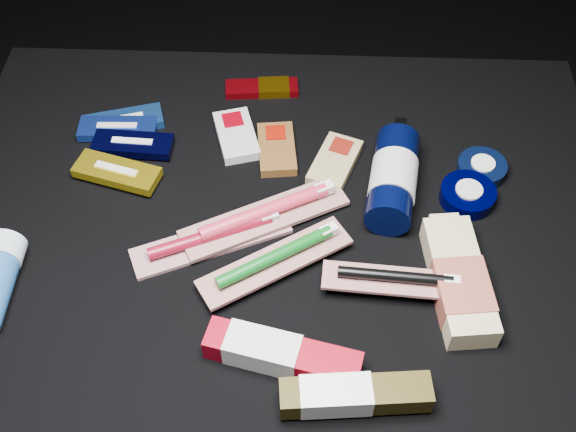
{
  "coord_description": "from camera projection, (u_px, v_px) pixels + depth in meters",
  "views": [
    {
      "loc": [
        0.04,
        -0.62,
        1.22
      ],
      "look_at": [
        0.01,
        0.01,
        0.42
      ],
      "focal_mm": 45.0,
      "sensor_mm": 36.0,
      "label": 1
    }
  ],
  "objects": [
    {
      "name": "luna_bar_1",
      "position": [
        118.0,
        129.0,
        1.14
      ],
      "size": [
        0.12,
        0.05,
        0.02
      ],
      "rotation": [
        0.0,
        0.0,
        0.03
      ],
      "color": "#17339C",
      "rests_on": "cloth_table"
    },
    {
      "name": "luna_bar_0",
      "position": [
        124.0,
        121.0,
        1.15
      ],
      "size": [
        0.13,
        0.08,
        0.02
      ],
      "rotation": [
        0.0,
        0.0,
        0.29
      ],
      "color": "#1E50A3",
      "rests_on": "cloth_table"
    },
    {
      "name": "luna_bar_2",
      "position": [
        133.0,
        144.0,
        1.12
      ],
      "size": [
        0.12,
        0.05,
        0.02
      ],
      "rotation": [
        0.0,
        0.0,
        -0.05
      ],
      "color": "black",
      "rests_on": "cloth_table"
    },
    {
      "name": "clif_bar_2",
      "position": [
        336.0,
        160.0,
        1.1
      ],
      "size": [
        0.09,
        0.12,
        0.02
      ],
      "rotation": [
        0.0,
        0.0,
        -0.36
      ],
      "color": "tan",
      "rests_on": "cloth_table"
    },
    {
      "name": "bodywash_bottle",
      "position": [
        459.0,
        282.0,
        0.95
      ],
      "size": [
        0.09,
        0.2,
        0.04
      ],
      "rotation": [
        0.0,
        0.0,
        0.11
      ],
      "color": "beige",
      "rests_on": "cloth_table"
    },
    {
      "name": "toothbrush_pack_1",
      "position": [
        267.0,
        214.0,
        1.02
      ],
      "size": [
        0.24,
        0.16,
        0.03
      ],
      "rotation": [
        0.0,
        0.0,
        0.48
      ],
      "color": "beige",
      "rests_on": "cloth_table"
    },
    {
      "name": "power_bar",
      "position": [
        266.0,
        88.0,
        1.2
      ],
      "size": [
        0.12,
        0.05,
        0.01
      ],
      "rotation": [
        0.0,
        0.0,
        0.09
      ],
      "color": "maroon",
      "rests_on": "cloth_table"
    },
    {
      "name": "toothpaste_carton_green",
      "position": [
        348.0,
        395.0,
        0.85
      ],
      "size": [
        0.18,
        0.06,
        0.03
      ],
      "rotation": [
        0.0,
        0.0,
        0.09
      ],
      "color": "#372D0C",
      "rests_on": "cloth_table"
    },
    {
      "name": "cream_tin_lower",
      "position": [
        468.0,
        195.0,
        1.05
      ],
      "size": [
        0.08,
        0.08,
        0.03
      ],
      "rotation": [
        0.0,
        0.0,
        -0.24
      ],
      "color": "black",
      "rests_on": "cloth_table"
    },
    {
      "name": "toothbrush_pack_2",
      "position": [
        277.0,
        258.0,
        0.97
      ],
      "size": [
        0.21,
        0.16,
        0.02
      ],
      "rotation": [
        0.0,
        0.0,
        0.56
      ],
      "color": "#A39D98",
      "rests_on": "cloth_table"
    },
    {
      "name": "cream_tin_upper",
      "position": [
        482.0,
        168.0,
        1.09
      ],
      "size": [
        0.07,
        0.07,
        0.02
      ],
      "rotation": [
        0.0,
        0.0,
        0.31
      ],
      "color": "black",
      "rests_on": "cloth_table"
    },
    {
      "name": "ground",
      "position": [
        280.0,
        360.0,
        1.34
      ],
      "size": [
        3.0,
        3.0,
        0.0
      ],
      "primitive_type": "plane",
      "color": "black",
      "rests_on": "ground"
    },
    {
      "name": "luna_bar_3",
      "position": [
        117.0,
        172.0,
        1.08
      ],
      "size": [
        0.14,
        0.08,
        0.02
      ],
      "rotation": [
        0.0,
        0.0,
        -0.28
      ],
      "color": "gold",
      "rests_on": "cloth_table"
    },
    {
      "name": "toothpaste_carton_red",
      "position": [
        276.0,
        353.0,
        0.89
      ],
      "size": [
        0.2,
        0.09,
        0.04
      ],
      "rotation": [
        0.0,
        0.0,
        -0.23
      ],
      "color": "maroon",
      "rests_on": "cloth_table"
    },
    {
      "name": "clif_bar_0",
      "position": [
        277.0,
        147.0,
        1.12
      ],
      "size": [
        0.07,
        0.11,
        0.02
      ],
      "rotation": [
        0.0,
        0.0,
        0.12
      ],
      "color": "brown",
      "rests_on": "cloth_table"
    },
    {
      "name": "cloth_table",
      "position": [
        279.0,
        304.0,
        1.18
      ],
      "size": [
        0.98,
        0.78,
        0.4
      ],
      "primitive_type": "cube",
      "color": "black",
      "rests_on": "ground"
    },
    {
      "name": "clif_bar_1",
      "position": [
        236.0,
        134.0,
        1.14
      ],
      "size": [
        0.08,
        0.12,
        0.02
      ],
      "rotation": [
        0.0,
        0.0,
        0.28
      ],
      "color": "beige",
      "rests_on": "cloth_table"
    },
    {
      "name": "toothbrush_pack_0",
      "position": [
        213.0,
        238.0,
        1.01
      ],
      "size": [
        0.23,
        0.14,
        0.03
      ],
      "rotation": [
        0.0,
        0.0,
        0.41
      ],
      "color": "#BCB3AF",
      "rests_on": "cloth_table"
    },
    {
      "name": "lotion_bottle",
      "position": [
        393.0,
        178.0,
        1.04
      ],
      "size": [
        0.09,
        0.21,
        0.07
      ],
      "rotation": [
        0.0,
        0.0,
        -0.15
      ],
      "color": "black",
      "rests_on": "cloth_table"
    },
    {
      "name": "toothbrush_pack_3",
      "position": [
        397.0,
        279.0,
        0.94
      ],
      "size": [
        0.19,
        0.06,
        0.02
      ],
      "rotation": [
        0.0,
        0.0,
        -0.07
      ],
      "color": "#B3ACA7",
      "rests_on": "cloth_table"
    }
  ]
}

